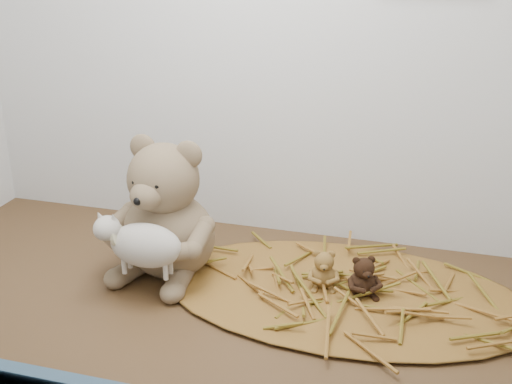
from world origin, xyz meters
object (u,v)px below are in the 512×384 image
(main_teddy, at_px, (167,207))
(mini_teddy_tan, at_px, (324,267))
(mini_teddy_brown, at_px, (363,274))
(toy_lamb, at_px, (146,245))

(main_teddy, relative_size, mini_teddy_tan, 3.72)
(mini_teddy_tan, distance_m, mini_teddy_brown, 0.07)
(main_teddy, relative_size, mini_teddy_brown, 3.54)
(main_teddy, distance_m, mini_teddy_tan, 0.29)
(main_teddy, xyz_separation_m, mini_teddy_tan, (0.28, 0.01, -0.08))
(mini_teddy_brown, bearing_deg, main_teddy, 153.50)
(main_teddy, xyz_separation_m, mini_teddy_brown, (0.35, -0.00, -0.08))
(toy_lamb, bearing_deg, mini_teddy_brown, 14.09)
(toy_lamb, relative_size, mini_teddy_tan, 2.37)
(mini_teddy_brown, bearing_deg, mini_teddy_tan, 146.35)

